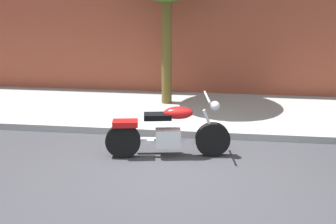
# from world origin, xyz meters

# --- Properties ---
(ground_plane) EXTENTS (60.00, 60.00, 0.00)m
(ground_plane) POSITION_xyz_m (0.00, 0.00, 0.00)
(ground_plane) COLOR #38383D
(sidewalk) EXTENTS (20.91, 2.92, 0.14)m
(sidewalk) POSITION_xyz_m (0.00, 3.04, 0.07)
(sidewalk) COLOR #9E9E9E
(sidewalk) RESTS_ON ground
(motorcycle) EXTENTS (2.21, 0.73, 1.12)m
(motorcycle) POSITION_xyz_m (-0.05, 0.64, 0.45)
(motorcycle) COLOR black
(motorcycle) RESTS_ON ground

